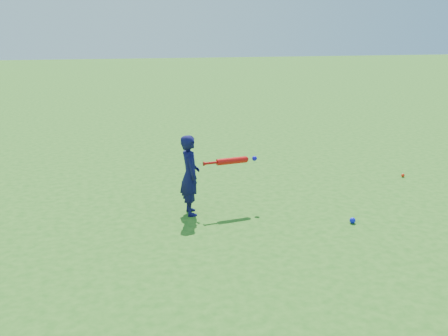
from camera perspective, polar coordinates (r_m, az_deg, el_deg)
name	(u,v)px	position (r m, az deg, el deg)	size (l,w,h in m)	color
ground	(206,212)	(7.02, -2.05, -5.04)	(80.00, 80.00, 0.00)	#256217
child	(190,175)	(6.80, -3.90, -0.82)	(0.40, 0.27, 1.11)	#0F0E43
ground_ball_red	(403,175)	(9.18, 19.77, -0.80)	(0.06, 0.06, 0.06)	red
ground_ball_blue	(353,220)	(6.82, 14.48, -5.82)	(0.08, 0.08, 0.08)	#0D18E3
bat_swing	(234,161)	(6.93, 1.13, 0.85)	(0.80, 0.18, 0.09)	red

